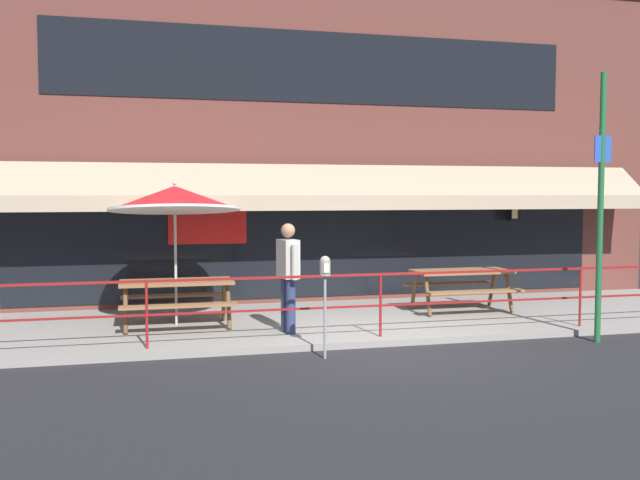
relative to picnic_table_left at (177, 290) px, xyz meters
name	(u,v)px	position (x,y,z in m)	size (l,w,h in m)	color
ground_plane	(387,347)	(2.96, -1.82, -0.71)	(120.00, 120.00, 0.00)	#232326
patio_deck	(348,320)	(2.96, 0.18, -0.66)	(15.00, 4.00, 0.10)	gray
restaurant_building	(318,138)	(2.96, 2.40, 2.69)	(15.00, 1.60, 6.83)	brown
patio_railing	(381,291)	(2.96, -1.52, 0.09)	(13.84, 0.04, 0.97)	maroon
picnic_table_left	(177,290)	(0.00, 0.00, 0.00)	(1.80, 1.42, 0.76)	brown
picnic_table_centre	(461,279)	(5.18, 0.33, 0.00)	(1.80, 1.42, 0.76)	brown
patio_umbrella_left	(175,199)	(0.00, 0.22, 1.47)	(2.14, 2.14, 2.39)	#B7B2A8
pedestrian_walking	(288,272)	(1.66, -0.89, 0.35)	(0.31, 0.61, 1.71)	navy
parking_meter_near	(325,276)	(1.88, -2.31, 0.44)	(0.15, 0.16, 1.42)	gray
street_sign_pole	(601,205)	(6.21, -2.27, 1.39)	(0.28, 0.09, 4.09)	#1E6033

